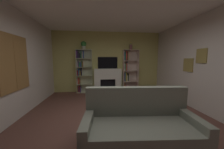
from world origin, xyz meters
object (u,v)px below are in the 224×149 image
object	(u,v)px
fireplace	(108,80)
bookshelf_left	(83,70)
bookshelf_right	(128,71)
coffee_table	(129,110)
tv	(108,63)
vase_with_flowers	(131,47)
couch	(140,129)
potted_plant	(84,45)

from	to	relation	value
fireplace	bookshelf_left	xyz separation A→B (m)	(-1.14, 0.01, 0.45)
fireplace	bookshelf_right	xyz separation A→B (m)	(0.97, -0.00, 0.41)
coffee_table	tv	bearing A→B (deg)	94.35
fireplace	bookshelf_right	distance (m)	1.05
bookshelf_left	vase_with_flowers	distance (m)	2.44
fireplace	vase_with_flowers	bearing A→B (deg)	-1.95
fireplace	coffee_table	bearing A→B (deg)	-85.53
vase_with_flowers	couch	distance (m)	4.22
potted_plant	vase_with_flowers	size ratio (longest dim) A/B	0.96
bookshelf_left	potted_plant	size ratio (longest dim) A/B	5.43
tv	vase_with_flowers	bearing A→B (deg)	-6.42
couch	coffee_table	xyz separation A→B (m)	(-0.00, 0.74, 0.05)
potted_plant	vase_with_flowers	world-z (taller)	vase_with_flowers
tv	bookshelf_left	distance (m)	1.19
fireplace	potted_plant	xyz separation A→B (m)	(-1.06, -0.04, 1.57)
vase_with_flowers	coffee_table	xyz separation A→B (m)	(-0.82, -3.01, -1.72)
tv	bookshelf_right	world-z (taller)	bookshelf_right
tv	fireplace	bearing A→B (deg)	-90.00
bookshelf_right	couch	bearing A→B (deg)	-100.82
coffee_table	bookshelf_right	bearing A→B (deg)	76.54
tv	couch	world-z (taller)	tv
bookshelf_left	bookshelf_right	xyz separation A→B (m)	(2.11, -0.01, -0.04)
tv	bookshelf_right	bearing A→B (deg)	-5.06
bookshelf_left	couch	xyz separation A→B (m)	(1.38, -3.80, -0.71)
tv	vase_with_flowers	size ratio (longest dim) A/B	2.45
tv	bookshelf_right	xyz separation A→B (m)	(0.97, -0.09, -0.36)
tv	couch	bearing A→B (deg)	-86.42
fireplace	tv	xyz separation A→B (m)	(0.00, 0.08, 0.78)
tv	vase_with_flowers	xyz separation A→B (m)	(1.06, -0.12, 0.73)
bookshelf_right	coffee_table	world-z (taller)	bookshelf_right
fireplace	coffee_table	size ratio (longest dim) A/B	1.80
couch	coffee_table	bearing A→B (deg)	90.34
tv	bookshelf_left	world-z (taller)	bookshelf_left
bookshelf_left	potted_plant	distance (m)	1.12
fireplace	coffee_table	world-z (taller)	fireplace
bookshelf_right	coffee_table	bearing A→B (deg)	-103.46
bookshelf_left	tv	bearing A→B (deg)	3.66
tv	couch	distance (m)	4.01
potted_plant	vase_with_flowers	xyz separation A→B (m)	(2.12, 0.00, -0.07)
potted_plant	bookshelf_left	bearing A→B (deg)	149.38
bookshelf_right	vase_with_flowers	bearing A→B (deg)	-19.61
potted_plant	coffee_table	distance (m)	3.73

